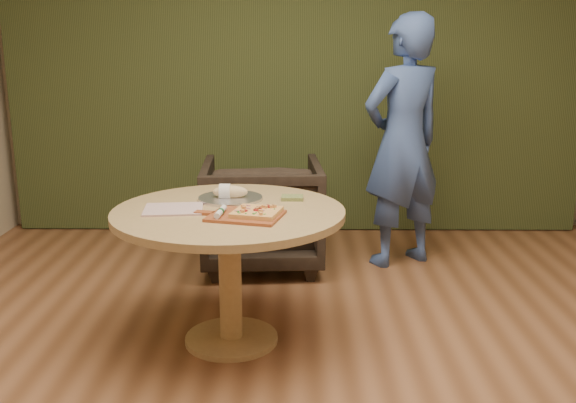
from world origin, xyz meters
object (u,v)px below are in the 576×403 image
Objects in this scene: pedestal_table at (229,235)px; bread_roll at (229,192)px; flatbread_pizza at (257,212)px; cutlery_roll at (221,212)px; serving_tray at (230,198)px; armchair at (262,208)px; person_standing at (403,143)px; pizza_paddle at (244,216)px.

bread_roll is (-0.02, 0.21, 0.18)m from pedestal_table.
cutlery_roll is at bearing -177.43° from flatbread_pizza.
armchair reaches higher than serving_tray.
serving_tray is at bearing 15.57° from person_standing.
armchair is (0.02, 1.40, -0.33)m from pizza_paddle.
person_standing is (1.01, 0.07, 0.47)m from armchair.
bread_roll is at bearing 95.16° from cutlery_roll.
serving_tray reaches higher than pizza_paddle.
pedestal_table is at bearing 81.59° from armchair.
flatbread_pizza is at bearing -65.22° from serving_tray.
pedestal_table is 0.28m from flatbread_pizza.
armchair is at bearing 103.61° from pizza_paddle.
pedestal_table is 1.75m from person_standing.
armchair reaches higher than bread_roll.
armchair is at bearing 84.90° from pedestal_table.
armchair is (0.13, 1.40, -0.35)m from cutlery_roll.
bread_roll reaches higher than flatbread_pizza.
flatbread_pizza is at bearing 88.58° from armchair.
armchair is at bearing 82.80° from bread_roll.
pedestal_table is 0.28m from bread_roll.
pedestal_table is at bearing -84.77° from bread_roll.
pedestal_table is 0.26m from serving_tray.
armchair is (0.12, 1.03, -0.33)m from serving_tray.
pedestal_table is 0.68× the size of person_standing.
serving_tray is at bearing 114.78° from flatbread_pizza.
armchair is at bearing 83.29° from serving_tray.
pizza_paddle is at bearing -179.17° from flatbread_pizza.
serving_tray is at bearing 93.79° from cutlery_roll.
armchair reaches higher than pizza_paddle.
cutlery_roll is 0.11× the size of person_standing.
pizza_paddle is 1.43m from armchair.
flatbread_pizza is 1.44m from armchair.
pedestal_table is 0.24m from cutlery_roll.
bread_roll reaches higher than serving_tray.
flatbread_pizza is at bearing 8.40° from cutlery_roll.
person_standing is (0.96, 1.46, 0.12)m from flatbread_pizza.
pizza_paddle is 2.37× the size of cutlery_roll.
armchair is (0.11, 1.24, -0.18)m from pedestal_table.
flatbread_pizza is 1.34× the size of cutlery_roll.
cutlery_roll is at bearing -92.05° from serving_tray.
bread_roll is (-0.18, 0.36, 0.02)m from flatbread_pizza.
serving_tray is 1.84× the size of bread_roll.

